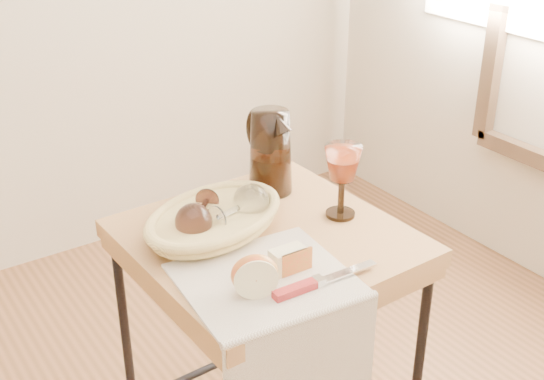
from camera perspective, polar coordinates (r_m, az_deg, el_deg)
side_table at (r=1.80m, az=-0.37°, el=-13.82°), size 0.59×0.59×0.74m
tea_towel at (r=1.42m, az=-0.55°, el=-7.28°), size 0.36×0.33×0.01m
bread_basket at (r=1.58m, az=-4.69°, el=-2.57°), size 0.38×0.31×0.05m
goblet_lying_a at (r=1.57m, az=-5.89°, el=-1.79°), size 0.15×0.15×0.08m
goblet_lying_b at (r=1.58m, az=-2.88°, el=-1.51°), size 0.15×0.11×0.08m
pitcher at (r=1.73m, az=-0.13°, el=3.12°), size 0.18×0.25×0.25m
wine_goblet at (r=1.63m, az=5.70°, el=0.71°), size 0.09×0.09×0.18m
apple_half at (r=1.36m, az=-1.44°, el=-6.84°), size 0.10×0.08×0.09m
apple_wedge at (r=1.43m, az=1.29°, el=-5.67°), size 0.07×0.04×0.05m
table_knife at (r=1.41m, az=4.08°, el=-7.26°), size 0.24×0.03×0.02m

